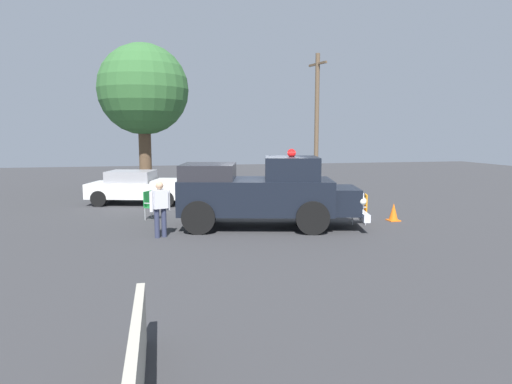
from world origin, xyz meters
TOP-DOWN VIEW (x-y plane):
  - ground_plane at (0.00, 0.00)m, footprint 60.00×60.00m
  - vintage_fire_truck at (-0.45, 0.05)m, footprint 3.52×6.29m
  - classic_hot_rod at (5.61, 4.25)m, footprint 2.91×4.69m
  - lawn_chair_near_truck at (6.84, 0.89)m, footprint 0.69×0.69m
  - lawn_chair_by_car at (1.79, 3.70)m, footprint 0.68×0.68m
  - lawn_chair_spare at (-0.58, -3.40)m, footprint 0.63×0.63m
  - spectator_seated at (6.75, 0.98)m, footprint 0.63×0.64m
  - spectator_standing at (-1.22, 3.36)m, footprint 0.40×0.63m
  - oak_tree_left at (9.28, 4.06)m, footprint 4.57×4.57m
  - utility_pole at (10.94, -5.84)m, footprint 1.67×0.56m
  - traffic_cone at (-0.31, -4.73)m, footprint 0.40×0.40m

SIDE VIEW (x-z plane):
  - ground_plane at x=0.00m, z-range 0.00..0.00m
  - traffic_cone at x=-0.31m, z-range -0.01..0.63m
  - lawn_chair_near_truck at x=6.84m, z-range 0.08..1.10m
  - lawn_chair_by_car at x=1.79m, z-range 0.08..1.10m
  - lawn_chair_spare at x=-0.58m, z-range 0.08..1.10m
  - spectator_seated at x=6.75m, z-range 0.05..1.34m
  - classic_hot_rod at x=5.61m, z-range 0.02..1.48m
  - spectator_standing at x=-1.22m, z-range 0.13..1.80m
  - vintage_fire_truck at x=-0.45m, z-range -0.10..2.49m
  - utility_pole at x=10.94m, z-range 0.15..7.87m
  - oak_tree_left at x=9.28m, z-range 1.46..9.06m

